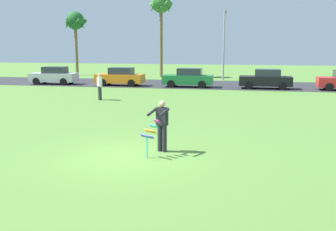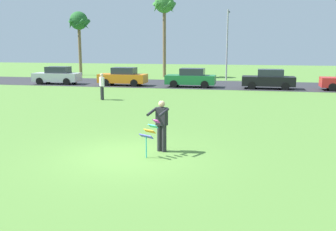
% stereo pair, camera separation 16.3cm
% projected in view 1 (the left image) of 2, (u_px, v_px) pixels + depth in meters
% --- Properties ---
extents(ground_plane, '(120.00, 120.00, 0.00)m').
position_uv_depth(ground_plane, '(129.00, 156.00, 12.37)').
color(ground_plane, '#568438').
extents(road_strip, '(120.00, 8.00, 0.01)m').
position_uv_depth(road_strip, '(205.00, 84.00, 34.84)').
color(road_strip, '#2D2D33').
rests_on(road_strip, ground).
extents(person_kite_flyer, '(0.68, 0.75, 1.73)m').
position_uv_depth(person_kite_flyer, '(162.00, 124.00, 12.74)').
color(person_kite_flyer, '#26262B').
rests_on(person_kite_flyer, ground).
extents(kite_held, '(0.62, 0.73, 1.17)m').
position_uv_depth(kite_held, '(150.00, 133.00, 12.17)').
color(kite_held, '#D83399').
rests_on(kite_held, ground).
extents(parked_car_silver, '(4.26, 1.95, 1.60)m').
position_uv_depth(parked_car_silver, '(54.00, 76.00, 35.00)').
color(parked_car_silver, silver).
rests_on(parked_car_silver, ground).
extents(parked_car_orange, '(4.21, 1.85, 1.60)m').
position_uv_depth(parked_car_orange, '(120.00, 77.00, 33.78)').
color(parked_car_orange, orange).
rests_on(parked_car_orange, ground).
extents(parked_car_green, '(4.20, 1.84, 1.60)m').
position_uv_depth(parked_car_green, '(188.00, 78.00, 32.61)').
color(parked_car_green, '#1E7238').
rests_on(parked_car_green, ground).
extents(parked_car_black, '(4.21, 1.86, 1.60)m').
position_uv_depth(parked_car_black, '(266.00, 79.00, 31.37)').
color(parked_car_black, black).
rests_on(parked_car_black, ground).
extents(palm_tree_left_near, '(2.58, 2.71, 7.39)m').
position_uv_depth(palm_tree_left_near, '(75.00, 23.00, 44.55)').
color(palm_tree_left_near, brown).
rests_on(palm_tree_left_near, ground).
extents(palm_tree_right_near, '(2.58, 2.71, 9.06)m').
position_uv_depth(palm_tree_right_near, '(161.00, 7.00, 41.69)').
color(palm_tree_right_near, brown).
rests_on(palm_tree_right_near, ground).
extents(streetlight_pole, '(0.24, 1.65, 7.00)m').
position_uv_depth(streetlight_pole, '(224.00, 40.00, 38.45)').
color(streetlight_pole, '#9E9EA3').
rests_on(streetlight_pole, ground).
extents(person_walker_near, '(0.42, 0.44, 1.73)m').
position_uv_depth(person_walker_near, '(100.00, 86.00, 24.90)').
color(person_walker_near, '#26262B').
rests_on(person_walker_near, ground).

